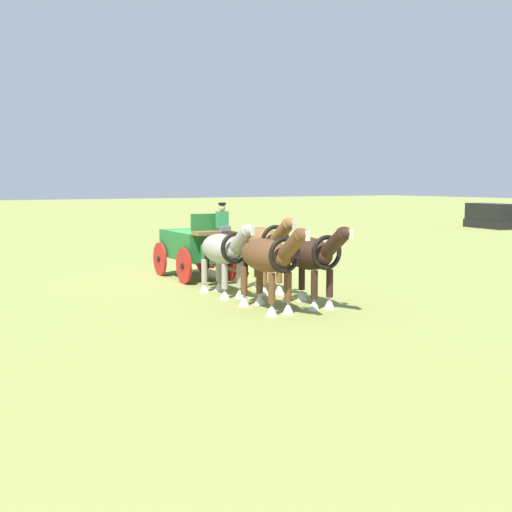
% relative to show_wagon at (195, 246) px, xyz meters
% --- Properties ---
extents(ground_plane, '(220.00, 220.00, 0.00)m').
position_rel_show_wagon_xyz_m(ground_plane, '(-0.16, 0.00, -1.12)').
color(ground_plane, olive).
extents(show_wagon, '(5.71, 1.91, 2.64)m').
position_rel_show_wagon_xyz_m(show_wagon, '(0.00, 0.00, 0.00)').
color(show_wagon, '#236B2D').
rests_on(show_wagon, ground).
extents(draft_horse_rear_near, '(3.03, 1.01, 2.31)m').
position_rel_show_wagon_xyz_m(draft_horse_rear_near, '(3.59, 0.51, 0.31)').
color(draft_horse_rear_near, brown).
rests_on(draft_horse_rear_near, ground).
extents(draft_horse_rear_off, '(3.06, 0.95, 2.17)m').
position_rel_show_wagon_xyz_m(draft_horse_rear_off, '(3.56, -0.79, 0.19)').
color(draft_horse_rear_off, '#9E998E').
rests_on(draft_horse_rear_off, ground).
extents(draft_horse_lead_near, '(2.98, 0.95, 2.21)m').
position_rel_show_wagon_xyz_m(draft_horse_lead_near, '(6.20, 0.42, 0.23)').
color(draft_horse_lead_near, '#331E14').
rests_on(draft_horse_lead_near, ground).
extents(draft_horse_lead_off, '(3.16, 0.95, 2.23)m').
position_rel_show_wagon_xyz_m(draft_horse_lead_off, '(6.15, -0.88, 0.24)').
color(draft_horse_lead_off, brown).
rests_on(draft_horse_lead_off, ground).
extents(parked_vehicle_a, '(4.25, 2.43, 1.79)m').
position_rel_show_wagon_xyz_m(parked_vehicle_a, '(-11.64, 29.18, -0.25)').
color(parked_vehicle_a, black).
rests_on(parked_vehicle_a, ground).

